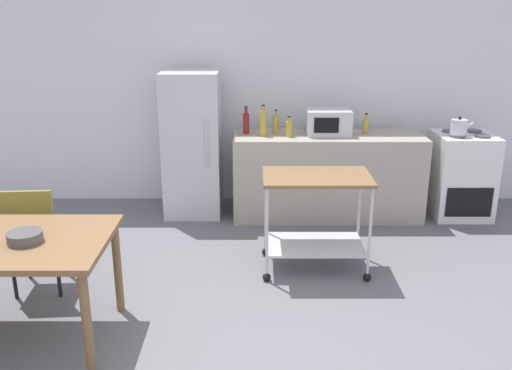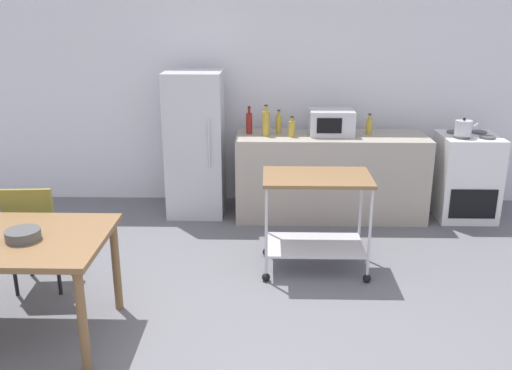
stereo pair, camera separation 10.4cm
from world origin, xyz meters
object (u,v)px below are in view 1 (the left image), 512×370
Objects in this scene: kitchen_cart at (316,206)px; bottle_sparkling_water at (263,123)px; bottle_hot_sauce at (246,123)px; kettle at (459,127)px; microwave at (328,122)px; fruit_bowl at (25,237)px; bottle_soy_sauce at (365,125)px; refrigerator at (192,144)px; bottle_vinegar at (275,124)px; chair_olive at (35,231)px; stove_oven at (461,175)px; bottle_soda at (289,128)px.

bottle_sparkling_water reaches higher than kitchen_cart.
bottle_hot_sauce is 1.21× the size of kettle.
bottle_hot_sauce reaches higher than kettle.
kitchen_cart is at bearing -70.83° from bottle_sparkling_water.
microwave is (0.69, 0.07, -0.01)m from bottle_sparkling_water.
fruit_bowl is at bearing -123.00° from bottle_sparkling_water.
bottle_soy_sauce is at bearing 0.33° from bottle_hot_sauce.
bottle_hot_sauce is (0.58, -0.04, 0.24)m from refrigerator.
bottle_hot_sauce is 1.14× the size of bottle_vinegar.
bottle_soy_sauce is at bearing 0.13° from bottle_vinegar.
bottle_hot_sauce is at bearing -136.56° from chair_olive.
bottle_vinegar reaches higher than chair_olive.
bottle_sparkling_water reaches higher than stove_oven.
bottle_soy_sauce reaches higher than chair_olive.
refrigerator is 3.37× the size of microwave.
stove_oven is (3.94, 1.73, -0.07)m from chair_olive.
refrigerator reaches higher than fruit_bowl.
chair_olive is 3.71× the size of kettle.
stove_oven reaches higher than kitchen_cart.
bottle_hot_sauce is (1.62, 1.77, 0.50)m from chair_olive.
bottle_sparkling_water is 1.50× the size of bottle_soy_sauce.
microwave reaches higher than stove_oven.
bottle_soy_sauce reaches higher than fruit_bowl.
bottle_vinegar reaches higher than bottle_soda.
bottle_hot_sauce is 1.27m from bottle_soy_sauce.
stove_oven is at bearing -2.78° from bottle_soy_sauce.
kitchen_cart is at bearing -142.69° from kettle.
kettle is (2.02, -0.04, -0.04)m from bottle_sparkling_water.
refrigerator is 2.80m from kettle.
bottle_sparkling_water reaches higher than chair_olive.
refrigerator is at bearing 178.40° from stove_oven.
fruit_bowl is at bearing -124.06° from bottle_vinegar.
bottle_soy_sauce is 0.95m from kettle.
fruit_bowl is at bearing -150.12° from kitchen_cart.
microwave is at bearing -149.02° from chair_olive.
microwave is (1.44, -0.06, 0.25)m from refrigerator.
refrigerator reaches higher than bottle_hot_sauce.
bottle_sparkling_water is at bearing -142.23° from bottle_vinegar.
bottle_soda reaches higher than kitchen_cart.
bottle_sparkling_water is (0.18, -0.10, 0.02)m from bottle_hot_sauce.
stove_oven is 1.57m from microwave.
bottle_sparkling_water is 2.02m from kettle.
chair_olive is 4.18m from kettle.
bottle_soy_sauce is at bearing 5.57° from bottle_sparkling_water.
stove_oven is 2.39m from bottle_hot_sauce.
refrigerator is 7.24× the size of bottle_soda.
bottle_soy_sauce is at bearing 10.06° from bottle_soda.
bottle_sparkling_water is 1.28× the size of bottle_vinegar.
kettle is (2.20, -0.14, -0.02)m from bottle_hot_sauce.
stove_oven is at bearing -1.09° from bottle_hot_sauce.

